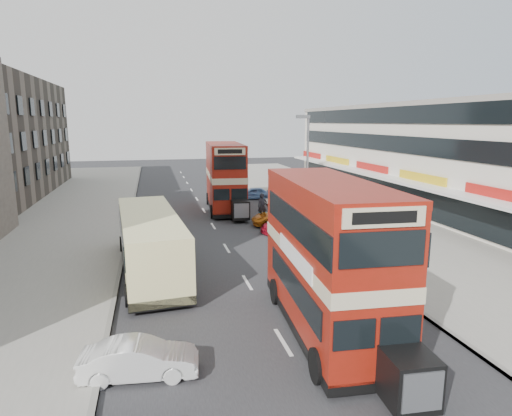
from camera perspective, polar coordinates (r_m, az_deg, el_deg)
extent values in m
plane|color=#28282B|center=(14.63, 5.97, -20.56)|extent=(160.00, 160.00, 0.00)
cube|color=#28282B|center=(32.89, -5.59, -2.35)|extent=(12.00, 90.00, 0.01)
cube|color=gray|center=(36.42, 13.46, -1.17)|extent=(12.00, 90.00, 0.15)
cube|color=gray|center=(33.51, -26.39, -3.11)|extent=(12.00, 90.00, 0.15)
cube|color=gray|center=(32.65, -16.26, -2.73)|extent=(0.20, 90.00, 0.16)
cube|color=gray|center=(34.20, 4.59, -1.69)|extent=(0.20, 90.00, 0.16)
cube|color=silver|center=(41.63, 22.43, 5.98)|extent=(8.00, 46.00, 9.00)
cube|color=black|center=(39.75, 17.36, 1.89)|extent=(0.10, 44.00, 2.40)
cube|color=gray|center=(41.53, 22.91, 12.30)|extent=(8.20, 46.20, 0.40)
cube|color=white|center=(39.13, 16.41, 3.88)|extent=(1.80, 44.00, 0.20)
cylinder|color=slate|center=(31.83, 6.67, 4.48)|extent=(0.16, 0.16, 8.00)
cube|color=slate|center=(31.48, 6.14, 11.72)|extent=(1.00, 0.20, 0.25)
cube|color=black|center=(17.14, 8.94, -14.19)|extent=(3.24, 8.73, 0.38)
cube|color=maroon|center=(16.63, 9.07, -10.18)|extent=(3.22, 8.73, 2.36)
cube|color=beige|center=(16.19, 9.22, -5.76)|extent=(3.27, 8.78, 0.48)
cube|color=maroon|center=(15.87, 9.36, -1.31)|extent=(3.22, 8.73, 2.25)
cube|color=maroon|center=(15.65, 9.51, 3.03)|extent=(3.25, 8.75, 0.27)
cube|color=black|center=(13.14, 19.29, -20.24)|extent=(1.37, 1.37, 1.39)
cube|color=black|center=(38.78, -4.00, 0.34)|extent=(3.41, 9.03, 0.39)
cube|color=maroon|center=(38.56, -4.03, 2.28)|extent=(3.39, 9.03, 2.44)
cube|color=beige|center=(38.37, -4.06, 4.32)|extent=(3.43, 9.08, 0.50)
cube|color=maroon|center=(38.23, -4.08, 6.30)|extent=(3.39, 9.03, 2.33)
cube|color=maroon|center=(38.14, -4.11, 8.17)|extent=(3.41, 9.05, 0.28)
cube|color=black|center=(33.77, -2.04, -0.22)|extent=(1.43, 1.42, 1.44)
cube|color=black|center=(23.50, -13.47, -7.09)|extent=(3.63, 10.99, 0.43)
cube|color=#F0E89B|center=(23.15, -13.61, -4.17)|extent=(3.61, 10.98, 2.81)
imported|color=white|center=(14.53, -14.91, -18.45)|extent=(3.66, 1.60, 1.17)
imported|color=#AA1125|center=(30.83, 4.40, -2.10)|extent=(4.26, 1.92, 1.21)
imported|color=#CF6A14|center=(32.84, 3.45, -1.19)|extent=(4.83, 2.58, 1.29)
imported|color=#5C84B9|center=(43.96, -0.37, 1.93)|extent=(3.65, 1.78, 1.20)
imported|color=gray|center=(30.62, 12.03, -1.59)|extent=(0.69, 0.50, 1.77)
imported|color=gray|center=(42.54, 3.14, 2.21)|extent=(1.14, 0.78, 1.79)
imported|color=gray|center=(33.55, 0.82, -1.22)|extent=(0.80, 1.83, 0.93)
imported|color=black|center=(33.37, 0.83, 0.23)|extent=(0.76, 0.54, 1.96)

